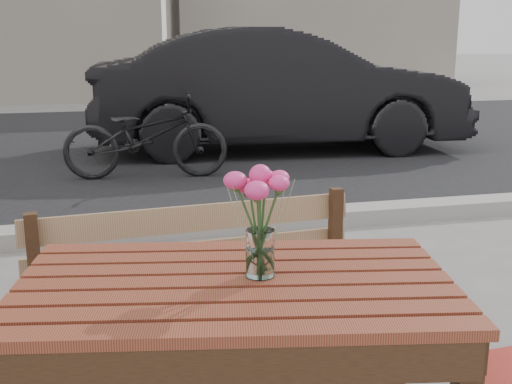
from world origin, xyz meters
TOP-DOWN VIEW (x-y plane):
  - street at (0.00, 5.06)m, footprint 30.00×8.12m
  - main_table at (0.01, 0.19)m, footprint 1.33×0.92m
  - main_bench at (0.01, 0.85)m, footprint 1.34×0.50m
  - main_vase at (0.09, 0.20)m, footprint 0.18×0.18m
  - parked_car at (1.81, 6.23)m, footprint 4.63×1.91m
  - bicycle at (0.09, 4.96)m, footprint 1.67×0.73m

SIDE VIEW (x-z plane):
  - street at x=0.00m, z-range -0.03..0.09m
  - bicycle at x=0.09m, z-range 0.00..0.85m
  - main_bench at x=0.01m, z-range 0.09..0.90m
  - main_table at x=0.01m, z-range 0.25..1.00m
  - parked_car at x=1.81m, z-range 0.00..1.49m
  - main_vase at x=0.09m, z-range 0.79..1.11m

